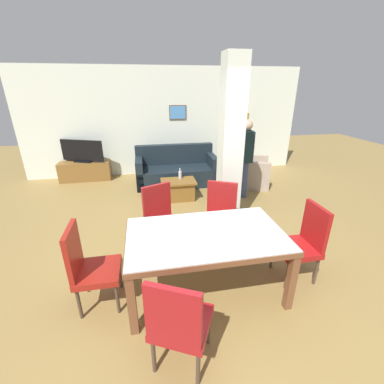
% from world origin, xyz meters
% --- Properties ---
extents(ground_plane, '(18.00, 18.00, 0.00)m').
position_xyz_m(ground_plane, '(0.00, 0.00, 0.00)').
color(ground_plane, olive).
extents(back_wall, '(7.20, 0.09, 2.70)m').
position_xyz_m(back_wall, '(0.00, 4.54, 1.35)').
color(back_wall, silver).
rests_on(back_wall, ground_plane).
extents(divider_pillar, '(0.33, 0.34, 2.70)m').
position_xyz_m(divider_pillar, '(0.75, 1.50, 1.35)').
color(divider_pillar, silver).
rests_on(divider_pillar, ground_plane).
extents(dining_table, '(1.73, 1.02, 0.76)m').
position_xyz_m(dining_table, '(0.00, 0.00, 0.61)').
color(dining_table, brown).
rests_on(dining_table, ground_plane).
extents(dining_chair_head_right, '(0.46, 0.46, 0.97)m').
position_xyz_m(dining_chair_head_right, '(1.22, 0.00, 0.52)').
color(dining_chair_head_right, maroon).
rests_on(dining_chair_head_right, ground_plane).
extents(dining_chair_far_right, '(0.62, 0.62, 0.97)m').
position_xyz_m(dining_chair_far_right, '(0.43, 0.87, 0.52)').
color(dining_chair_far_right, maroon).
rests_on(dining_chair_far_right, ground_plane).
extents(dining_chair_far_left, '(0.61, 0.61, 0.97)m').
position_xyz_m(dining_chair_far_left, '(-0.42, 0.93, 0.52)').
color(dining_chair_far_left, maroon).
rests_on(dining_chair_far_left, ground_plane).
extents(dining_chair_near_left, '(0.62, 0.62, 0.97)m').
position_xyz_m(dining_chair_near_left, '(-0.43, -0.87, 0.52)').
color(dining_chair_near_left, maroon).
rests_on(dining_chair_near_left, ground_plane).
extents(dining_chair_head_left, '(0.46, 0.46, 0.97)m').
position_xyz_m(dining_chair_head_left, '(-1.26, 0.00, 0.52)').
color(dining_chair_head_left, maroon).
rests_on(dining_chair_head_left, ground_plane).
extents(sofa, '(1.91, 0.86, 0.90)m').
position_xyz_m(sofa, '(0.13, 3.61, 0.31)').
color(sofa, black).
rests_on(sofa, ground_plane).
extents(armchair, '(1.08, 1.05, 0.87)m').
position_xyz_m(armchair, '(1.81, 3.18, 0.30)').
color(armchair, tan).
rests_on(armchair, ground_plane).
extents(coffee_table, '(0.72, 0.49, 0.42)m').
position_xyz_m(coffee_table, '(0.05, 2.64, 0.21)').
color(coffee_table, brown).
rests_on(coffee_table, ground_plane).
extents(bottle, '(0.07, 0.07, 0.23)m').
position_xyz_m(bottle, '(0.11, 2.76, 0.50)').
color(bottle, '#B2B7BC').
rests_on(bottle, coffee_table).
extents(tv_stand, '(1.23, 0.40, 0.48)m').
position_xyz_m(tv_stand, '(-2.11, 4.26, 0.24)').
color(tv_stand, brown).
rests_on(tv_stand, ground_plane).
extents(tv_screen, '(1.03, 0.46, 0.55)m').
position_xyz_m(tv_screen, '(-2.11, 4.26, 0.74)').
color(tv_screen, black).
rests_on(tv_screen, tv_stand).
extents(floor_lamp, '(0.38, 0.38, 1.63)m').
position_xyz_m(floor_lamp, '(1.85, 3.95, 1.38)').
color(floor_lamp, '#B7B7BC').
rests_on(floor_lamp, ground_plane).
extents(standing_person, '(0.24, 0.39, 1.63)m').
position_xyz_m(standing_person, '(1.45, 2.56, 0.94)').
color(standing_person, '#3B486C').
rests_on(standing_person, ground_plane).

